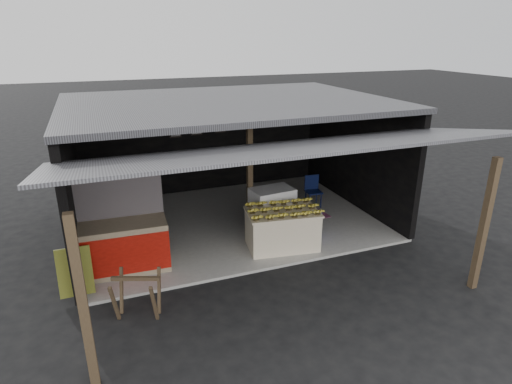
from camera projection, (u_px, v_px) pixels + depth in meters
name	position (u px, v px, depth m)	size (l,w,h in m)	color
ground	(269.00, 270.00, 8.51)	(80.00, 80.00, 0.00)	black
concrete_slab	(230.00, 221.00, 10.68)	(7.00, 5.00, 0.06)	gray
shophouse	(225.00, 137.00, 10.24)	(7.40, 7.29, 3.02)	black
banana_table	(282.00, 229.00, 9.18)	(1.64, 1.14, 0.84)	white
banana_pile	(283.00, 207.00, 9.01)	(1.40, 0.84, 0.17)	yellow
white_crate	(272.00, 210.00, 9.88)	(1.01, 0.73, 1.05)	white
neighbor_stall	(121.00, 244.00, 8.25)	(1.79, 0.87, 1.81)	#998466
green_signboard	(75.00, 272.00, 7.50)	(0.58, 0.04, 0.87)	black
sawhorse	(137.00, 292.00, 6.94)	(0.87, 0.86, 0.76)	#4A3925
water_barrel	(313.00, 224.00, 9.80)	(0.37, 0.37, 0.54)	#0D0E8F
plastic_chair	(313.00, 188.00, 11.42)	(0.43, 0.43, 0.83)	#0B143E
magenta_rug	(296.00, 215.00, 10.94)	(1.50, 1.00, 0.01)	#771A54
picture_frames	(198.00, 128.00, 12.07)	(1.62, 0.04, 0.46)	black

